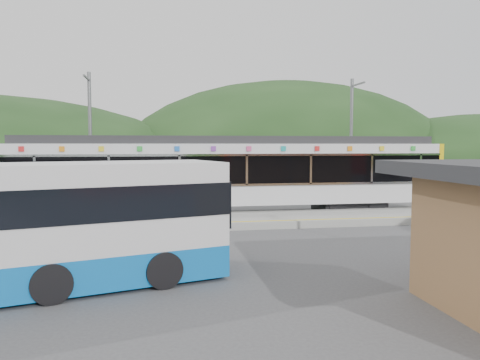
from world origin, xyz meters
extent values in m
plane|color=#4C4C4F|center=(0.00, 0.00, 0.00)|extent=(120.00, 120.00, 0.00)
ellipsoid|color=#1E3D19|center=(16.00, 54.00, 0.00)|extent=(52.00, 39.00, 26.00)
cube|color=#9E9E99|center=(0.00, 3.30, 0.15)|extent=(26.00, 3.20, 0.30)
cube|color=yellow|center=(0.00, 2.00, 0.30)|extent=(26.00, 0.10, 0.01)
cube|color=black|center=(-6.20, 6.00, 0.30)|extent=(3.20, 2.20, 0.56)
cube|color=black|center=(5.80, 6.00, 0.30)|extent=(3.20, 2.20, 0.56)
cube|color=silver|center=(-0.20, 6.00, 1.04)|extent=(20.00, 2.90, 0.92)
cube|color=black|center=(-0.20, 6.00, 2.23)|extent=(20.00, 2.96, 1.45)
cube|color=silver|center=(-0.20, 4.50, 1.55)|extent=(20.00, 0.05, 0.10)
cube|color=silver|center=(-0.20, 4.50, 2.90)|extent=(20.00, 0.05, 0.10)
cube|color=silver|center=(-0.20, 6.00, 3.17)|extent=(20.00, 2.90, 0.45)
cube|color=#2D2D30|center=(-0.20, 6.00, 3.58)|extent=(19.40, 2.50, 0.36)
cube|color=yellow|center=(9.92, 6.00, 1.90)|extent=(0.24, 2.92, 3.00)
cube|color=black|center=(-10.30, 6.00, 1.90)|extent=(0.20, 2.92, 3.00)
cube|color=silver|center=(-8.70, 4.50, 2.23)|extent=(0.10, 0.05, 1.35)
cube|color=silver|center=(-5.70, 4.50, 2.23)|extent=(0.10, 0.05, 1.35)
cube|color=silver|center=(-2.70, 4.50, 2.23)|extent=(0.10, 0.05, 1.35)
cube|color=silver|center=(0.30, 4.50, 2.23)|extent=(0.10, 0.05, 1.35)
cube|color=silver|center=(3.30, 4.50, 2.23)|extent=(0.10, 0.05, 1.35)
cube|color=silver|center=(6.30, 4.50, 2.23)|extent=(0.10, 0.05, 1.35)
cube|color=silver|center=(8.80, 4.50, 2.23)|extent=(0.10, 0.05, 1.35)
cube|color=red|center=(-9.20, 4.51, 3.18)|extent=(0.22, 0.04, 0.22)
cube|color=orange|center=(-7.60, 4.51, 3.18)|extent=(0.22, 0.04, 0.22)
cube|color=yellow|center=(-6.00, 4.51, 3.18)|extent=(0.22, 0.04, 0.22)
cube|color=green|center=(-4.40, 4.51, 3.18)|extent=(0.22, 0.04, 0.22)
cube|color=blue|center=(-2.80, 4.51, 3.18)|extent=(0.22, 0.04, 0.22)
cube|color=purple|center=(-1.20, 4.51, 3.18)|extent=(0.22, 0.04, 0.22)
cube|color=#E54C8C|center=(0.40, 4.51, 3.18)|extent=(0.22, 0.04, 0.22)
cube|color=#19A5A5|center=(2.00, 4.51, 3.18)|extent=(0.22, 0.04, 0.22)
cube|color=red|center=(3.60, 4.51, 3.18)|extent=(0.22, 0.04, 0.22)
cube|color=orange|center=(5.20, 4.51, 3.18)|extent=(0.22, 0.04, 0.22)
cube|color=yellow|center=(6.80, 4.51, 3.18)|extent=(0.22, 0.04, 0.22)
cube|color=green|center=(8.40, 4.51, 3.18)|extent=(0.22, 0.04, 0.22)
cylinder|color=slate|center=(-7.00, 8.60, 3.50)|extent=(0.18, 0.18, 7.00)
cube|color=slate|center=(-7.00, 7.80, 6.60)|extent=(0.08, 1.80, 0.08)
cylinder|color=slate|center=(7.00, 8.60, 3.50)|extent=(0.18, 0.18, 7.00)
cube|color=slate|center=(7.00, 7.80, 6.60)|extent=(0.08, 1.80, 0.08)
cylinder|color=black|center=(-6.17, -4.85, 0.44)|extent=(1.56, 2.70, 0.88)
cylinder|color=black|center=(-3.83, -4.17, 0.44)|extent=(1.56, 2.70, 0.88)
camera|label=1|loc=(-3.58, -16.11, 3.35)|focal=35.00mm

